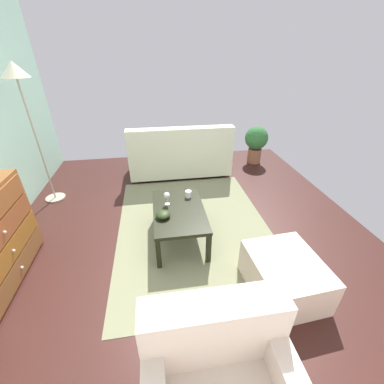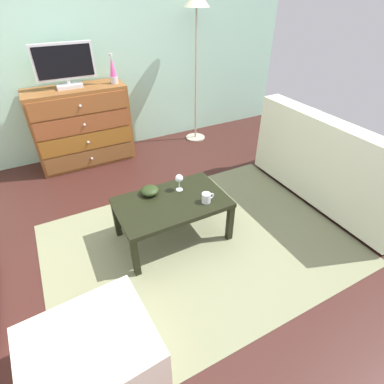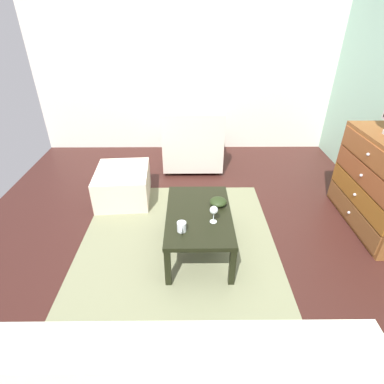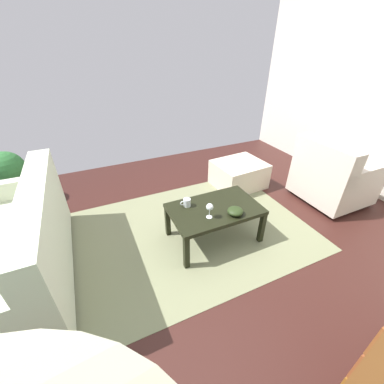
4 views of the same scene
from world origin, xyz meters
name	(u,v)px [view 4 (image 4 of 4)]	position (x,y,z in m)	size (l,w,h in m)	color
ground_plane	(216,238)	(0.00, 0.00, -0.03)	(5.51, 4.78, 0.05)	#361A16
area_rug	(193,230)	(0.20, -0.20, 0.00)	(2.60, 1.90, 0.01)	#747757
coffee_table	(215,211)	(0.04, 0.00, 0.36)	(0.94, 0.58, 0.41)	black
wine_glass	(210,208)	(0.17, 0.12, 0.53)	(0.07, 0.07, 0.16)	silver
mug	(187,203)	(0.29, -0.15, 0.45)	(0.11, 0.08, 0.08)	silver
bowl_decorative	(235,211)	(-0.09, 0.18, 0.45)	(0.16, 0.16, 0.07)	#222F14
couch_large	(18,250)	(1.84, -0.21, 0.35)	(0.85, 1.74, 0.91)	#332319
armchair	(331,177)	(-1.74, -0.03, 0.35)	(0.80, 0.81, 0.86)	#332319
ottoman	(239,174)	(-0.87, -0.87, 0.19)	(0.70, 0.60, 0.37)	beige
potted_plant	(8,173)	(2.10, -1.74, 0.43)	(0.44, 0.44, 0.72)	brown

